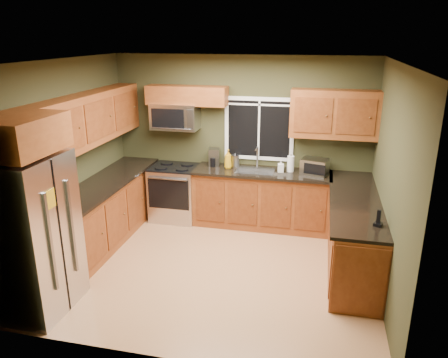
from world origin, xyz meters
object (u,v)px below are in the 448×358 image
at_px(toaster_oven, 315,167).
at_px(soap_bottle_c, 232,160).
at_px(microwave, 175,116).
at_px(coffee_maker, 214,158).
at_px(refrigerator, 32,235).
at_px(paper_towel_roll, 291,164).
at_px(soap_bottle_b, 281,166).
at_px(range, 175,192).
at_px(soap_bottle_a, 228,159).
at_px(kettle, 235,160).
at_px(cordless_phone, 378,221).

relative_size(toaster_oven, soap_bottle_c, 2.83).
bearing_deg(microwave, coffee_maker, 1.86).
distance_m(refrigerator, microwave, 3.10).
height_order(refrigerator, paper_towel_roll, refrigerator).
xyz_separation_m(toaster_oven, soap_bottle_b, (-0.52, -0.01, -0.02)).
bearing_deg(range, soap_bottle_a, 3.01).
distance_m(microwave, soap_bottle_b, 1.88).
bearing_deg(toaster_oven, range, -179.07).
height_order(toaster_oven, kettle, kettle).
height_order(paper_towel_roll, soap_bottle_a, soap_bottle_a).
bearing_deg(soap_bottle_c, toaster_oven, -8.19).
relative_size(microwave, toaster_oven, 1.68).
bearing_deg(cordless_phone, microwave, 148.06).
bearing_deg(range, coffee_maker, 13.80).
distance_m(soap_bottle_b, soap_bottle_c, 0.85).
height_order(microwave, soap_bottle_b, microwave).
xyz_separation_m(coffee_maker, soap_bottle_b, (1.11, -0.13, -0.03)).
distance_m(kettle, cordless_phone, 2.77).
xyz_separation_m(kettle, soap_bottle_a, (-0.10, -0.08, 0.04)).
distance_m(refrigerator, soap_bottle_b, 3.72).
bearing_deg(soap_bottle_c, paper_towel_roll, -7.85).
bearing_deg(coffee_maker, microwave, -178.14).
distance_m(refrigerator, toaster_oven, 4.08).
relative_size(refrigerator, range, 1.92).
height_order(kettle, soap_bottle_b, kettle).
distance_m(range, soap_bottle_c, 1.10).
bearing_deg(toaster_oven, cordless_phone, -66.97).
height_order(coffee_maker, soap_bottle_a, soap_bottle_a).
xyz_separation_m(range, microwave, (-0.00, 0.14, 1.26)).
distance_m(range, cordless_phone, 3.54).
height_order(microwave, cordless_phone, microwave).
distance_m(range, soap_bottle_b, 1.84).
bearing_deg(soap_bottle_c, soap_bottle_b, -13.59).
bearing_deg(cordless_phone, paper_towel_roll, 121.54).
xyz_separation_m(range, soap_bottle_c, (0.92, 0.23, 0.55)).
height_order(coffee_maker, soap_bottle_c, coffee_maker).
bearing_deg(kettle, microwave, 179.76).
relative_size(toaster_oven, soap_bottle_b, 2.30).
distance_m(soap_bottle_c, cordless_phone, 2.89).
height_order(refrigerator, coffee_maker, refrigerator).
bearing_deg(coffee_maker, refrigerator, -114.40).
xyz_separation_m(paper_towel_roll, cordless_phone, (1.13, -1.85, -0.07)).
distance_m(kettle, soap_bottle_a, 0.14).
height_order(toaster_oven, soap_bottle_c, toaster_oven).
relative_size(range, microwave, 1.23).
distance_m(refrigerator, range, 2.89).
xyz_separation_m(paper_towel_roll, soap_bottle_c, (-0.97, 0.13, -0.05)).
bearing_deg(soap_bottle_a, soap_bottle_c, 83.28).
xyz_separation_m(range, cordless_phone, (3.03, -1.75, 0.53)).
relative_size(microwave, soap_bottle_a, 2.43).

